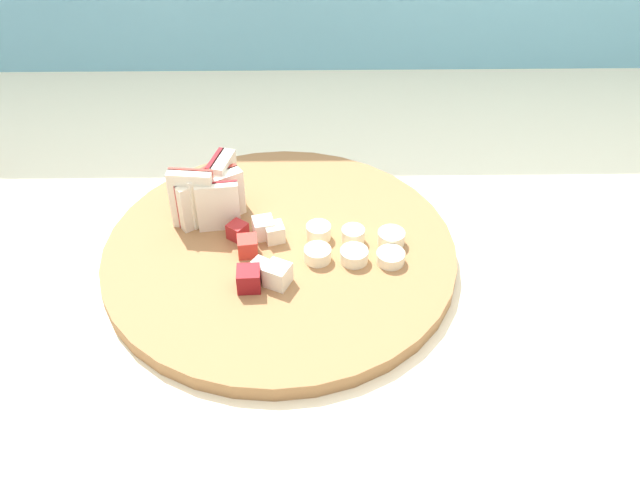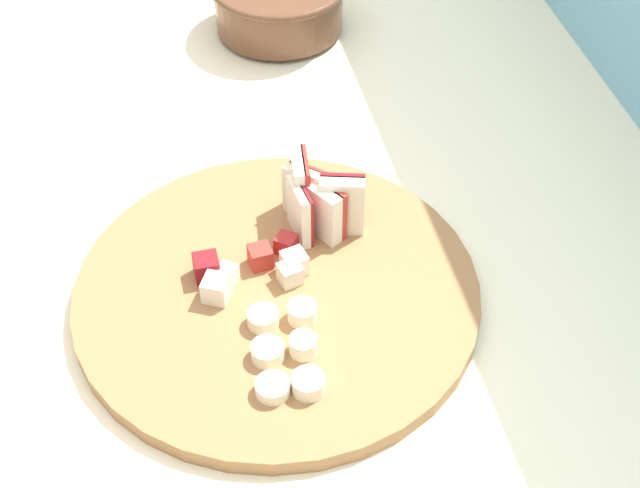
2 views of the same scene
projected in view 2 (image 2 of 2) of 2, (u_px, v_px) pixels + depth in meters
name	position (u px, v px, depth m)	size (l,w,h in m)	color
cutting_board	(277.00, 294.00, 0.81)	(0.35, 0.35, 0.02)	olive
apple_wedge_fan	(316.00, 200.00, 0.84)	(0.07, 0.07, 0.06)	#B22D23
apple_dice_pile	(251.00, 268.00, 0.81)	(0.07, 0.10, 0.02)	#A32323
banana_slice_rows	(286.00, 349.00, 0.75)	(0.10, 0.06, 0.02)	#F4EAC6
ceramic_bowl	(279.00, 2.00, 1.09)	(0.16, 0.16, 0.07)	brown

